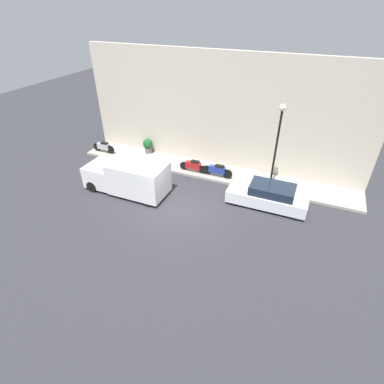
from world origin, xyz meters
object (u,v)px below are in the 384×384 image
object	(u,v)px
motorcycle_red	(193,166)
potted_plant	(148,145)
parked_car	(268,196)
scooter_silver	(104,147)
delivery_van	(127,177)
motorcycle_blue	(217,170)
streetlamp	(278,135)

from	to	relation	value
motorcycle_red	potted_plant	size ratio (longest dim) A/B	1.75
parked_car	potted_plant	distance (m)	9.80
scooter_silver	potted_plant	size ratio (longest dim) A/B	1.67
delivery_van	motorcycle_blue	distance (m)	5.60
parked_car	potted_plant	size ratio (longest dim) A/B	4.04
motorcycle_blue	streetlamp	bearing A→B (deg)	-93.74
delivery_van	motorcycle_red	bearing A→B (deg)	-37.46
parked_car	motorcycle_red	world-z (taller)	parked_car
motorcycle_blue	streetlamp	size ratio (longest dim) A/B	0.39
delivery_van	parked_car	bearing A→B (deg)	-77.03
delivery_van	potted_plant	bearing A→B (deg)	16.80
delivery_van	motorcycle_blue	bearing A→B (deg)	-50.94
motorcycle_red	potted_plant	xyz separation A→B (m)	(1.30, 4.14, 0.17)
motorcycle_red	potted_plant	world-z (taller)	potted_plant
delivery_van	scooter_silver	xyz separation A→B (m)	(3.62, 4.50, -0.42)
motorcycle_blue	parked_car	bearing A→B (deg)	-115.71
parked_car	motorcycle_red	distance (m)	5.46
motorcycle_red	potted_plant	bearing A→B (deg)	72.52
parked_car	scooter_silver	bearing A→B (deg)	81.71
parked_car	streetlamp	xyz separation A→B (m)	(1.48, 0.17, 2.96)
motorcycle_red	streetlamp	bearing A→B (deg)	-92.40
parked_car	motorcycle_red	bearing A→B (deg)	71.91
motorcycle_red	scooter_silver	xyz separation A→B (m)	(0.11, 7.19, 0.00)
delivery_van	potted_plant	size ratio (longest dim) A/B	4.66
parked_car	motorcycle_red	size ratio (longest dim) A/B	2.30
potted_plant	motorcycle_blue	bearing A→B (deg)	-102.60
delivery_van	scooter_silver	world-z (taller)	delivery_van
potted_plant	delivery_van	bearing A→B (deg)	-163.20
motorcycle_red	motorcycle_blue	xyz separation A→B (m)	(0.01, -1.65, 0.02)
potted_plant	scooter_silver	bearing A→B (deg)	111.43
streetlamp	potted_plant	xyz separation A→B (m)	(1.51, 9.16, -2.84)
streetlamp	parked_car	bearing A→B (deg)	-173.49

